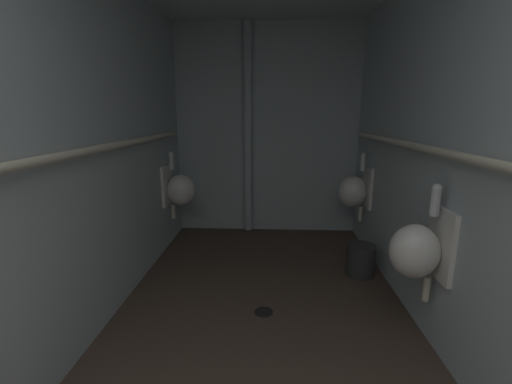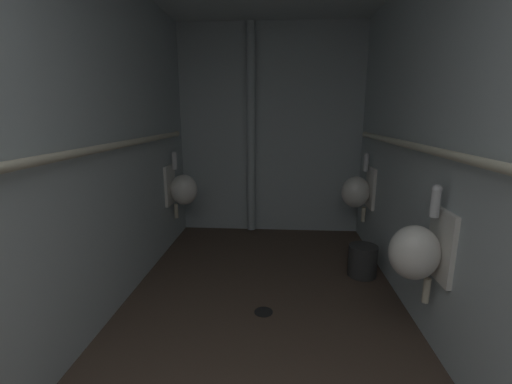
{
  "view_description": "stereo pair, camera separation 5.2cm",
  "coord_description": "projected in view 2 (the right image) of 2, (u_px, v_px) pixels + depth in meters",
  "views": [
    {
      "loc": [
        0.06,
        0.16,
        1.47
      ],
      "look_at": [
        -0.05,
        2.54,
        0.93
      ],
      "focal_mm": 24.02,
      "sensor_mm": 36.0,
      "label": 1
    },
    {
      "loc": [
        0.11,
        0.16,
        1.47
      ],
      "look_at": [
        -0.05,
        2.54,
        0.93
      ],
      "focal_mm": 24.02,
      "sensor_mm": 36.0,
      "label": 2
    }
  ],
  "objects": [
    {
      "name": "urinal_left_mid",
      "position": [
        182.0,
        189.0,
        3.8
      ],
      "size": [
        0.32,
        0.3,
        0.76
      ],
      "color": "silver"
    },
    {
      "name": "supply_pipe_left",
      "position": [
        89.0,
        151.0,
        2.09
      ],
      "size": [
        0.06,
        3.73,
        0.06
      ],
      "color": "beige"
    },
    {
      "name": "wall_right",
      "position": [
        459.0,
        152.0,
        1.97
      ],
      "size": [
        0.06,
        4.53,
        2.52
      ],
      "primitive_type": "cube",
      "color": "#ADBABD",
      "rests_on": "ground"
    },
    {
      "name": "waste_bin",
      "position": [
        363.0,
        261.0,
        3.16
      ],
      "size": [
        0.26,
        0.26,
        0.29
      ],
      "primitive_type": "cylinder",
      "color": "#2D2D2D",
      "rests_on": "ground"
    },
    {
      "name": "wall_back",
      "position": [
        270.0,
        132.0,
        4.21
      ],
      "size": [
        2.34,
        0.06,
        2.52
      ],
      "primitive_type": "cube",
      "color": "#ADBABD",
      "rests_on": "ground"
    },
    {
      "name": "supply_pipe_right",
      "position": [
        443.0,
        153.0,
        1.96
      ],
      "size": [
        0.06,
        3.72,
        0.06
      ],
      "color": "beige"
    },
    {
      "name": "wall_left",
      "position": [
        77.0,
        149.0,
        2.12
      ],
      "size": [
        0.06,
        4.53,
        2.52
      ],
      "primitive_type": "cube",
      "color": "#ADBABD",
      "rests_on": "ground"
    },
    {
      "name": "urinal_right_far",
      "position": [
        358.0,
        191.0,
        3.69
      ],
      "size": [
        0.32,
        0.3,
        0.76
      ],
      "color": "silver"
    },
    {
      "name": "floor_drain",
      "position": [
        264.0,
        312.0,
        2.6
      ],
      "size": [
        0.14,
        0.14,
        0.01
      ],
      "primitive_type": "cylinder",
      "color": "black",
      "rests_on": "ground"
    },
    {
      "name": "floor",
      "position": [
        260.0,
        341.0,
        2.33
      ],
      "size": [
        2.34,
        4.53,
        0.08
      ],
      "primitive_type": "cube",
      "color": "#47382D",
      "rests_on": "ground"
    },
    {
      "name": "urinal_right_mid",
      "position": [
        418.0,
        251.0,
        2.08
      ],
      "size": [
        0.32,
        0.3,
        0.76
      ],
      "color": "silver"
    },
    {
      "name": "standpipe_back_wall",
      "position": [
        251.0,
        132.0,
        4.12
      ],
      "size": [
        0.1,
        0.1,
        2.47
      ],
      "primitive_type": "cylinder",
      "color": "#ADBABD",
      "rests_on": "ground"
    }
  ]
}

